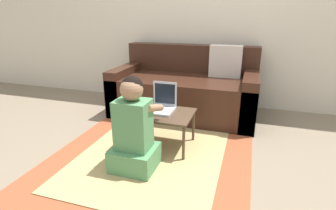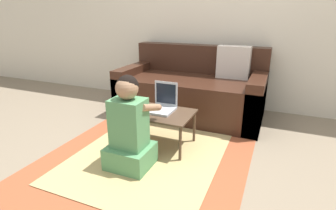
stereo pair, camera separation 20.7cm
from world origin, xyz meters
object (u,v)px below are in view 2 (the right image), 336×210
person_seated (130,129)px  laptop (162,106)px  computer_mouse (140,110)px  laptop_desk (159,116)px  couch (193,90)px

person_seated → laptop: bearing=82.0°
laptop → computer_mouse: bearing=-145.7°
laptop_desk → laptop: size_ratio=2.45×
couch → person_seated: (-0.08, -1.31, 0.03)m
laptop_desk → laptop: bearing=80.5°
computer_mouse → person_seated: bearing=-74.0°
laptop → couch: bearing=89.2°
couch → computer_mouse: 0.98m
couch → laptop: couch is taller
couch → computer_mouse: (-0.18, -0.96, 0.06)m
couch → person_seated: bearing=-93.4°
couch → laptop: bearing=-90.8°
laptop_desk → laptop: laptop is taller
laptop_desk → person_seated: bearing=-97.8°
laptop → person_seated: (-0.06, -0.46, -0.05)m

